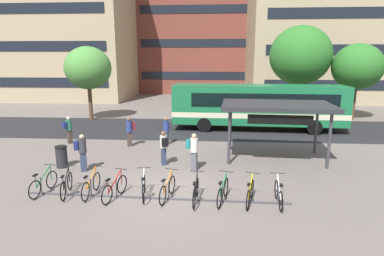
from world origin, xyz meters
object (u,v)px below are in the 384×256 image
Objects in this scene: parked_bicycle_green_7 at (223,192)px; transit_shelter at (277,107)px; parked_bicycle_yellow_8 at (250,193)px; street_tree_1 at (357,67)px; commuter_navy_pack_3 at (82,150)px; street_tree_0 at (300,56)px; parked_bicycle_black_1 at (66,185)px; trash_bin at (62,157)px; commuter_navy_pack_0 at (69,128)px; parked_bicycle_white_9 at (279,194)px; parked_bicycle_black_6 at (196,192)px; parked_bicycle_orange_5 at (168,189)px; commuter_black_pack_1 at (164,146)px; street_tree_2 at (88,68)px; city_bus at (257,105)px; parked_bicycle_orange_2 at (91,185)px; parked_bicycle_red_3 at (115,189)px; parked_bicycle_silver_4 at (144,187)px; parked_bicycle_green_0 at (44,184)px; commuter_maroon_pack_2 at (130,130)px; commuter_teal_pack_5 at (193,149)px; commuter_grey_pack_4 at (166,129)px.

transit_shelter is (2.78, 5.25, 2.28)m from parked_bicycle_green_7.
street_tree_1 reaches higher than parked_bicycle_yellow_8.
street_tree_0 is (13.24, 14.82, 4.27)m from commuter_navy_pack_3.
parked_bicycle_black_1 is 1.65× the size of trash_bin.
street_tree_0 is at bearing -4.47° from parked_bicycle_yellow_8.
commuter_navy_pack_0 reaches higher than parked_bicycle_green_7.
parked_bicycle_black_1 is 7.82m from parked_bicycle_white_9.
parked_bicycle_black_6 is at bearing 104.49° from parked_bicycle_yellow_8.
commuter_black_pack_1 is at bearing 21.84° from parked_bicycle_orange_5.
street_tree_0 is at bearing 8.38° from street_tree_2.
transit_shelter is at bearing 93.06° from city_bus.
parked_bicycle_green_7 is 4.78m from commuter_black_pack_1.
street_tree_0 is at bearing -32.53° from parked_bicycle_orange_2.
street_tree_1 is (10.43, 16.74, 3.98)m from parked_bicycle_yellow_8.
street_tree_0 is (7.94, 17.66, 4.89)m from parked_bicycle_black_6.
parked_bicycle_red_3 is 0.99× the size of parked_bicycle_silver_4.
city_bus is at bearing -35.34° from parked_bicycle_silver_4.
parked_bicycle_green_0 is 6.97m from commuter_maroon_pack_2.
city_bus is 7.02× the size of commuter_navy_pack_3.
commuter_navy_pack_0 is (-5.09, 7.42, 0.57)m from parked_bicycle_red_3.
street_tree_0 is at bearing -6.85° from parked_bicycle_green_7.
parked_bicycle_silver_4 and parked_bicycle_orange_5 have the same top height.
parked_bicycle_yellow_8 is at bearing 93.60° from parked_bicycle_white_9.
street_tree_2 is (-13.36, 9.74, 1.60)m from transit_shelter.
parked_bicycle_silver_4 and parked_bicycle_white_9 have the same top height.
street_tree_1 reaches higher than trash_bin.
parked_bicycle_orange_5 is 3.96m from parked_bicycle_white_9.
commuter_teal_pack_5 is at bearing 48.50° from parked_bicycle_yellow_8.
parked_bicycle_black_1 is 1.03× the size of commuter_navy_pack_0.
parked_bicycle_silver_4 is 0.22× the size of street_tree_0.
parked_bicycle_yellow_8 is at bearing -91.30° from parked_bicycle_orange_2.
parked_bicycle_green_0 is at bearing 90.24° from parked_bicycle_white_9.
street_tree_0 is at bearing -60.02° from commuter_black_pack_1.
commuter_navy_pack_3 is at bearing 42.82° from parked_bicycle_silver_4.
parked_bicycle_white_9 is at bearing -154.95° from commuter_black_pack_1.
commuter_navy_pack_0 is at bearing -30.05° from commuter_maroon_pack_2.
commuter_maroon_pack_2 reaches higher than commuter_navy_pack_3.
street_tree_1 is (16.30, 16.41, 3.98)m from parked_bicycle_orange_2.
commuter_grey_pack_4 is (-5.85, -4.60, -0.80)m from city_bus.
street_tree_0 reaches higher than parked_bicycle_red_3.
commuter_grey_pack_4 is (5.92, 0.04, 0.03)m from commuter_navy_pack_0.
parked_bicycle_black_1 is 0.30× the size of transit_shelter.
parked_bicycle_green_7 is at bearing 79.90° from city_bus.
parked_bicycle_yellow_8 is (3.86, -0.28, 0.00)m from parked_bicycle_silver_4.
street_tree_2 reaches higher than parked_bicycle_orange_5.
commuter_navy_pack_0 is 0.97× the size of commuter_grey_pack_4.
city_bus is 6.91× the size of commuter_teal_pack_5.
parked_bicycle_orange_2 is 1.03× the size of commuter_black_pack_1.
commuter_teal_pack_5 is (-2.21, 3.25, 0.63)m from parked_bicycle_yellow_8.
city_bus is 9.78m from commuter_teal_pack_5.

